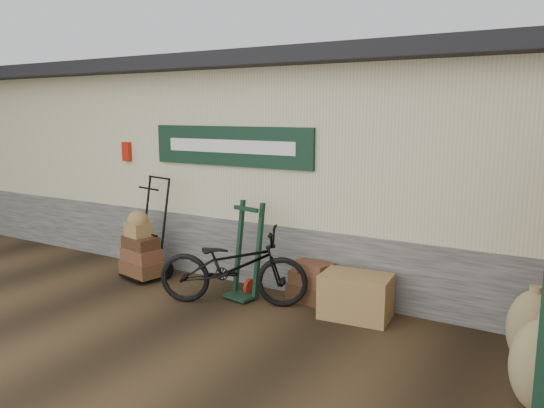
# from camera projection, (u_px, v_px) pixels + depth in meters

# --- Properties ---
(ground) EXTENTS (80.00, 80.00, 0.00)m
(ground) POSITION_uv_depth(u_px,v_px,m) (207.00, 306.00, 6.71)
(ground) COLOR black
(ground) RESTS_ON ground
(station_building) EXTENTS (14.40, 4.10, 3.20)m
(station_building) POSITION_uv_depth(u_px,v_px,m) (307.00, 161.00, 8.74)
(station_building) COLOR #4C4C47
(station_building) RESTS_ON ground
(porter_trolley) EXTENTS (0.86, 0.71, 1.51)m
(porter_trolley) POSITION_uv_depth(u_px,v_px,m) (150.00, 227.00, 7.77)
(porter_trolley) COLOR black
(porter_trolley) RESTS_ON ground
(green_barrow) EXTENTS (0.52, 0.46, 1.27)m
(green_barrow) POSITION_uv_depth(u_px,v_px,m) (246.00, 250.00, 6.92)
(green_barrow) COLOR black
(green_barrow) RESTS_ON ground
(suitcase_stack) EXTENTS (0.68, 0.52, 0.53)m
(suitcase_stack) POSITION_uv_depth(u_px,v_px,m) (312.00, 281.00, 6.85)
(suitcase_stack) COLOR #351811
(suitcase_stack) RESTS_ON ground
(wicker_hamper) EXTENTS (0.86, 0.61, 0.53)m
(wicker_hamper) POSITION_uv_depth(u_px,v_px,m) (356.00, 296.00, 6.29)
(wicker_hamper) COLOR olive
(wicker_hamper) RESTS_ON ground
(bicycle) EXTENTS (1.36, 2.01, 1.11)m
(bicycle) POSITION_uv_depth(u_px,v_px,m) (233.00, 262.00, 6.68)
(bicycle) COLOR black
(bicycle) RESTS_ON ground
(burlap_sack_left) EXTENTS (0.56, 0.51, 0.77)m
(burlap_sack_left) POSITION_uv_depth(u_px,v_px,m) (532.00, 330.00, 5.02)
(burlap_sack_left) COLOR #917E4E
(burlap_sack_left) RESTS_ON ground
(burlap_sack_right) EXTENTS (0.56, 0.49, 0.79)m
(burlap_sack_right) POSITION_uv_depth(u_px,v_px,m) (541.00, 367.00, 4.27)
(burlap_sack_right) COLOR #917E4E
(burlap_sack_right) RESTS_ON ground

